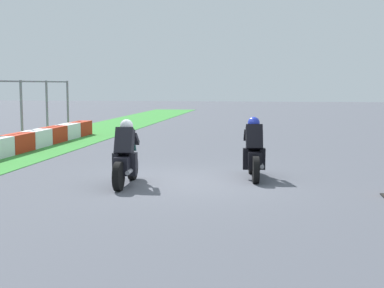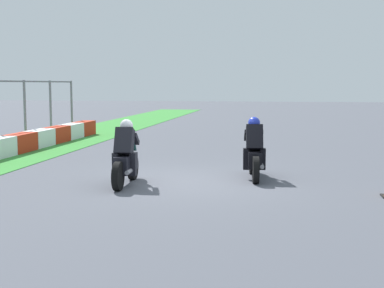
# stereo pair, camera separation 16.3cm
# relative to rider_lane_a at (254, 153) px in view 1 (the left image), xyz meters

# --- Properties ---
(ground_plane) EXTENTS (120.00, 120.00, 0.00)m
(ground_plane) POSITION_rel_rider_lane_a_xyz_m (-0.71, 1.46, -0.62)
(ground_plane) COLOR #4F515B
(rider_lane_a) EXTENTS (2.04, 0.57, 1.51)m
(rider_lane_a) POSITION_rel_rider_lane_a_xyz_m (0.00, 0.00, 0.00)
(rider_lane_a) COLOR black
(rider_lane_a) RESTS_ON ground_plane
(rider_lane_b) EXTENTS (2.04, 0.55, 1.51)m
(rider_lane_b) POSITION_rel_rider_lane_a_xyz_m (-1.35, 2.87, 0.00)
(rider_lane_b) COLOR black
(rider_lane_b) RESTS_ON ground_plane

